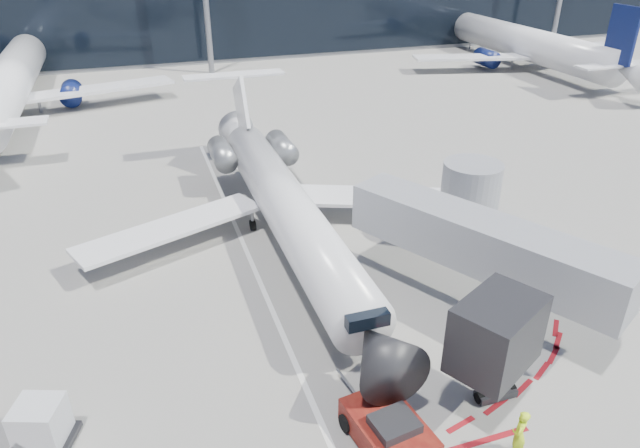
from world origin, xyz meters
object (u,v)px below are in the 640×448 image
object	(u,v)px
regional_jet	(282,199)
ramp_worker	(519,434)
pushback_tug	(389,430)
uld_container	(41,425)

from	to	relation	value
regional_jet	ramp_worker	xyz separation A→B (m)	(3.45, -17.51, -1.40)
pushback_tug	uld_container	world-z (taller)	uld_container
ramp_worker	uld_container	bearing A→B (deg)	-61.11
pushback_tug	regional_jet	bearing A→B (deg)	79.99
pushback_tug	uld_container	distance (m)	11.96
regional_jet	pushback_tug	size ratio (longest dim) A/B	5.18
uld_container	regional_jet	bearing A→B (deg)	64.92
regional_jet	pushback_tug	bearing A→B (deg)	-91.73
pushback_tug	ramp_worker	distance (m)	4.35
pushback_tug	uld_container	bearing A→B (deg)	153.32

